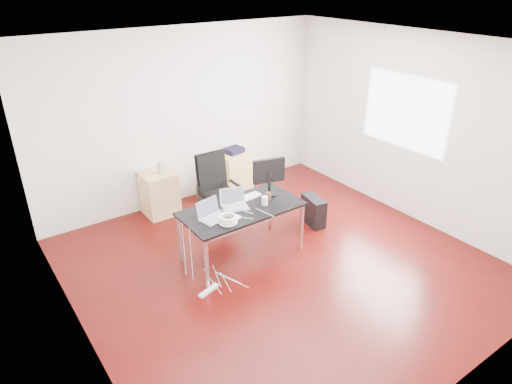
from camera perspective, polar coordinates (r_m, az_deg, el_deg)
room_shell at (r=5.49m, az=3.64°, el=3.23°), size 5.00×5.00×5.00m
desk at (r=5.98m, az=-1.81°, el=-2.43°), size 1.60×0.80×0.73m
office_chair at (r=6.85m, az=-4.94°, el=0.70°), size 0.50×0.52×1.08m
filing_cabinet_left at (r=7.35m, az=-11.99°, el=-0.14°), size 0.50×0.50×0.70m
filing_cabinet_right at (r=7.94m, az=-2.79°, el=2.47°), size 0.50×0.50×0.70m
pc_tower at (r=7.00m, az=7.19°, el=-2.33°), size 0.29×0.48×0.44m
wastebasket at (r=7.73m, az=-6.61°, el=-0.08°), size 0.26×0.26×0.28m
power_strip at (r=5.70m, az=-5.93°, el=-12.14°), size 0.30×0.14×0.04m
laptop_left at (r=5.71m, az=-5.54°, el=-2.79°), size 0.37×0.31×0.23m
laptop_right at (r=5.96m, az=-2.72°, el=-1.37°), size 0.39×0.34×0.23m
monitor at (r=6.22m, az=1.62°, el=2.20°), size 0.45×0.26×0.51m
keyboard at (r=6.18m, az=-1.19°, el=-0.73°), size 0.45×0.18×0.02m
cup_white at (r=6.00m, az=1.10°, el=-1.09°), size 0.10×0.10×0.12m
cup_brown at (r=6.15m, az=1.52°, el=-0.51°), size 0.09×0.09×0.10m
cable_coil at (r=5.59m, az=-3.55°, el=-3.45°), size 0.24×0.24×0.11m
power_adapter at (r=5.71m, az=-2.37°, el=-3.16°), size 0.09×0.09×0.03m
speaker at (r=7.15m, az=-11.75°, el=3.00°), size 0.10×0.09×0.18m
navy_garment at (r=7.83m, az=-2.77°, el=5.24°), size 0.34×0.29×0.09m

